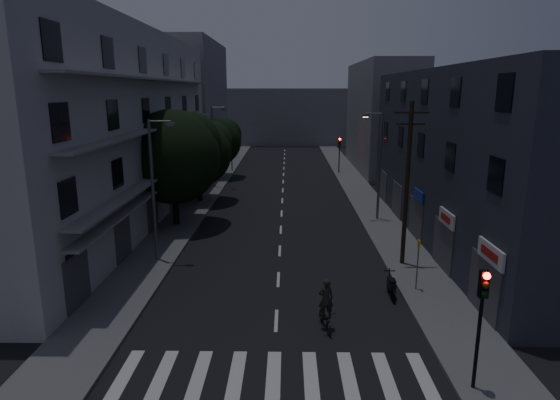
{
  "coord_description": "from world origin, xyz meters",
  "views": [
    {
      "loc": [
        0.46,
        -16.45,
        9.69
      ],
      "look_at": [
        0.0,
        12.0,
        3.0
      ],
      "focal_mm": 30.0,
      "sensor_mm": 36.0,
      "label": 1
    }
  ],
  "objects_px": {
    "motorcycle": "(391,287)",
    "cyclist": "(326,312)",
    "utility_pole": "(407,181)",
    "traffic_signal_near": "(482,305)",
    "bus_stop_sign": "(418,255)"
  },
  "relations": [
    {
      "from": "bus_stop_sign",
      "to": "utility_pole",
      "type": "bearing_deg",
      "value": 87.32
    },
    {
      "from": "motorcycle",
      "to": "cyclist",
      "type": "distance_m",
      "value": 4.68
    },
    {
      "from": "cyclist",
      "to": "motorcycle",
      "type": "bearing_deg",
      "value": 32.15
    },
    {
      "from": "traffic_signal_near",
      "to": "utility_pole",
      "type": "xyz_separation_m",
      "value": [
        0.38,
        11.45,
        1.77
      ]
    },
    {
      "from": "utility_pole",
      "to": "bus_stop_sign",
      "type": "distance_m",
      "value": 4.66
    },
    {
      "from": "bus_stop_sign",
      "to": "cyclist",
      "type": "height_order",
      "value": "bus_stop_sign"
    },
    {
      "from": "utility_pole",
      "to": "traffic_signal_near",
      "type": "bearing_deg",
      "value": -91.88
    },
    {
      "from": "bus_stop_sign",
      "to": "cyclist",
      "type": "bearing_deg",
      "value": -141.81
    },
    {
      "from": "cyclist",
      "to": "utility_pole",
      "type": "bearing_deg",
      "value": 45.13
    },
    {
      "from": "traffic_signal_near",
      "to": "utility_pole",
      "type": "height_order",
      "value": "utility_pole"
    },
    {
      "from": "utility_pole",
      "to": "motorcycle",
      "type": "bearing_deg",
      "value": -110.11
    },
    {
      "from": "traffic_signal_near",
      "to": "cyclist",
      "type": "height_order",
      "value": "traffic_signal_near"
    },
    {
      "from": "utility_pole",
      "to": "bus_stop_sign",
      "type": "relative_size",
      "value": 3.56
    },
    {
      "from": "traffic_signal_near",
      "to": "bus_stop_sign",
      "type": "height_order",
      "value": "traffic_signal_near"
    },
    {
      "from": "motorcycle",
      "to": "cyclist",
      "type": "relative_size",
      "value": 0.86
    }
  ]
}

